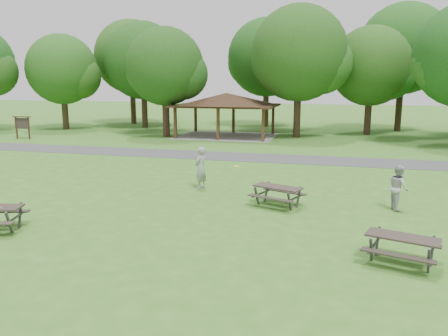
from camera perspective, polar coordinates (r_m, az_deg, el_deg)
ground at (r=14.75m, az=-7.77°, el=-7.74°), size 160.00×160.00×0.00m
asphalt_path at (r=27.81m, az=3.20°, el=1.42°), size 120.00×3.20×0.02m
pavilion at (r=38.08m, az=0.30°, el=8.74°), size 8.60×7.01×3.76m
notice_board at (r=40.12m, az=-24.86°, el=5.32°), size 1.60×0.30×1.88m
tree_row_b at (r=46.55m, az=-20.27°, el=11.74°), size 7.14×6.80×9.28m
tree_row_c at (r=46.15m, az=-10.41°, el=13.34°), size 8.19×7.80×10.67m
tree_row_d at (r=38.18m, az=-7.61°, el=12.72°), size 6.93×6.60×9.27m
tree_row_e at (r=38.08m, az=9.92°, el=14.18°), size 8.40×8.00×11.02m
tree_row_f at (r=41.49m, az=18.75°, el=12.21°), size 7.35×7.00×9.55m
tree_deep_a at (r=50.62m, az=-11.90°, el=13.76°), size 8.40×8.00×11.38m
tree_deep_b at (r=46.51m, az=5.73°, el=13.88°), size 8.40×8.00×11.13m
tree_deep_c at (r=45.33m, az=22.50°, el=13.87°), size 8.82×8.40×11.90m
picnic_table_middle at (r=17.06m, az=7.02°, el=-3.01°), size 2.25×2.04×0.80m
picnic_table_far at (r=12.63m, az=22.25°, el=-9.04°), size 2.17×1.93×0.79m
frisbee_in_flight at (r=18.84m, az=1.67°, el=0.24°), size 0.31×0.31×0.02m
frisbee_thrower at (r=19.57m, az=-3.07°, el=0.01°), size 0.63×0.79×1.91m
frisbee_catcher at (r=17.67m, az=21.83°, el=-2.38°), size 0.85×0.97×1.71m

